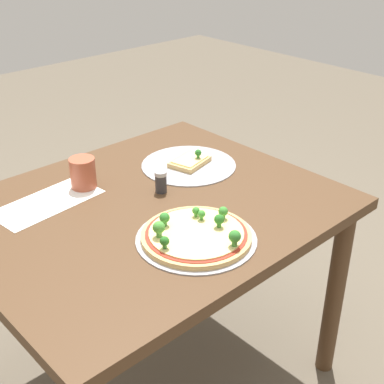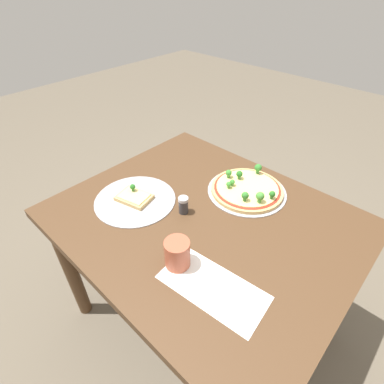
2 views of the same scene
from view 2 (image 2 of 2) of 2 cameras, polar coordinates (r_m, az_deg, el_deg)
ground_plane at (r=1.67m, az=1.79°, el=-22.55°), size 8.00×8.00×0.00m
dining_table at (r=1.18m, az=2.35°, el=-8.12°), size 1.06×0.88×0.70m
pizza_tray_whole at (r=1.24m, az=10.46°, el=0.57°), size 0.32×0.32×0.07m
pizza_tray_slice at (r=1.20m, az=-10.84°, el=-1.27°), size 0.32×0.32×0.05m
drinking_cup at (r=0.93m, az=-2.82°, el=-11.65°), size 0.08×0.08×0.10m
condiment_shaker at (r=1.11m, az=-1.65°, el=-2.49°), size 0.04×0.04×0.07m
paper_menu at (r=0.92m, az=3.96°, el=-17.59°), size 0.33×0.19×0.00m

